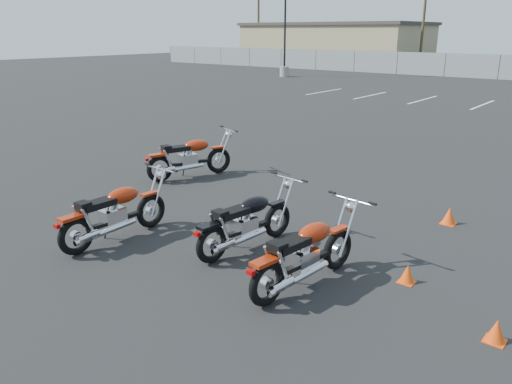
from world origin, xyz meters
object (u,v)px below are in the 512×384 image
Objects in this scene: motorcycle_second_black at (246,222)px; motorcycle_third_red at (115,213)px; motorcycle_rear_red at (305,254)px; motorcycle_front_red at (190,157)px.

motorcycle_second_black is 2.28m from motorcycle_third_red.
motorcycle_third_red reaches higher than motorcycle_rear_red.
motorcycle_third_red is (1.80, -3.52, -0.01)m from motorcycle_front_red.
motorcycle_second_black is 0.97× the size of motorcycle_rear_red.
motorcycle_rear_red reaches higher than motorcycle_second_black.
motorcycle_third_red is (-1.99, -1.11, 0.02)m from motorcycle_second_black.
motorcycle_front_red is at bearing 147.54° from motorcycle_second_black.
motorcycle_second_black is (3.79, -2.41, -0.03)m from motorcycle_front_red.
motorcycle_third_red is at bearing -62.89° from motorcycle_front_red.
motorcycle_second_black is 1.51m from motorcycle_rear_red.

